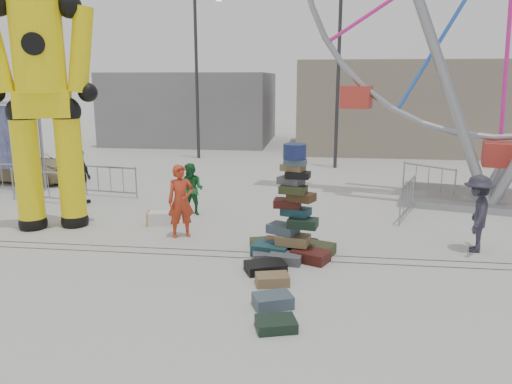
# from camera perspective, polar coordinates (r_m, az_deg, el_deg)

# --- Properties ---
(ground) EXTENTS (90.00, 90.00, 0.00)m
(ground) POSITION_cam_1_polar(r_m,az_deg,el_deg) (11.24, -4.94, -8.44)
(ground) COLOR #9E9E99
(ground) RESTS_ON ground
(track_line_near) EXTENTS (40.00, 0.04, 0.01)m
(track_line_near) POSITION_cam_1_polar(r_m,az_deg,el_deg) (11.78, -4.32, -7.38)
(track_line_near) COLOR #47443F
(track_line_near) RESTS_ON ground
(track_line_far) EXTENTS (40.00, 0.04, 0.01)m
(track_line_far) POSITION_cam_1_polar(r_m,az_deg,el_deg) (12.15, -3.94, -6.73)
(track_line_far) COLOR #47443F
(track_line_far) RESTS_ON ground
(building_right) EXTENTS (12.00, 8.00, 5.00)m
(building_right) POSITION_cam_1_polar(r_m,az_deg,el_deg) (30.62, 16.45, 9.41)
(building_right) COLOR gray
(building_right) RESTS_ON ground
(building_left) EXTENTS (10.00, 8.00, 4.40)m
(building_left) POSITION_cam_1_polar(r_m,az_deg,el_deg) (33.32, -7.14, 9.56)
(building_left) COLOR gray
(building_left) RESTS_ON ground
(lamp_post_right) EXTENTS (1.41, 0.25, 8.00)m
(lamp_post_right) POSITION_cam_1_polar(r_m,az_deg,el_deg) (23.23, 9.64, 13.71)
(lamp_post_right) COLOR #2D2D30
(lamp_post_right) RESTS_ON ground
(lamp_post_left) EXTENTS (1.41, 0.25, 8.00)m
(lamp_post_left) POSITION_cam_1_polar(r_m,az_deg,el_deg) (25.97, -6.61, 13.69)
(lamp_post_left) COLOR #2D2D30
(lamp_post_left) RESTS_ON ground
(suitcase_tower) EXTENTS (2.03, 1.68, 2.64)m
(suitcase_tower) POSITION_cam_1_polar(r_m,az_deg,el_deg) (11.66, 4.33, -3.79)
(suitcase_tower) COLOR #173E46
(suitcase_tower) RESTS_ON ground
(crash_test_dummy) EXTENTS (2.91, 1.55, 7.43)m
(crash_test_dummy) POSITION_cam_1_polar(r_m,az_deg,el_deg) (14.58, -23.32, 11.24)
(crash_test_dummy) COLOR black
(crash_test_dummy) RESTS_ON ground
(steamer_trunk) EXTENTS (0.85, 0.58, 0.37)m
(steamer_trunk) POSITION_cam_1_polar(r_m,az_deg,el_deg) (14.47, -10.73, -2.96)
(steamer_trunk) COLOR silver
(steamer_trunk) RESTS_ON ground
(row_case_0) EXTENTS (0.85, 0.68, 0.19)m
(row_case_0) POSITION_cam_1_polar(r_m,az_deg,el_deg) (12.42, 1.15, -5.81)
(row_case_0) COLOR #31381C
(row_case_0) RESTS_ON ground
(row_case_1) EXTENTS (0.87, 0.67, 0.17)m
(row_case_1) POSITION_cam_1_polar(r_m,az_deg,el_deg) (11.63, 1.56, -7.20)
(row_case_1) COLOR #525459
(row_case_1) RESTS_ON ground
(row_case_2) EXTENTS (1.00, 0.85, 0.21)m
(row_case_2) POSITION_cam_1_polar(r_m,az_deg,el_deg) (10.87, 1.08, -8.56)
(row_case_2) COLOR black
(row_case_2) RESTS_ON ground
(row_case_3) EXTENTS (0.75, 0.59, 0.22)m
(row_case_3) POSITION_cam_1_polar(r_m,az_deg,el_deg) (10.23, 1.88, -9.96)
(row_case_3) COLOR olive
(row_case_3) RESTS_ON ground
(row_case_4) EXTENTS (0.83, 0.71, 0.24)m
(row_case_4) POSITION_cam_1_polar(r_m,az_deg,el_deg) (9.31, 1.93, -12.30)
(row_case_4) COLOR #42525E
(row_case_4) RESTS_ON ground
(row_case_5) EXTENTS (0.77, 0.66, 0.18)m
(row_case_5) POSITION_cam_1_polar(r_m,az_deg,el_deg) (8.57, 2.31, -14.85)
(row_case_5) COLOR black
(row_case_5) RESTS_ON ground
(barricade_dummy_a) EXTENTS (2.00, 0.17, 1.10)m
(barricade_dummy_a) POSITION_cam_1_polar(r_m,az_deg,el_deg) (20.07, -25.83, 1.46)
(barricade_dummy_a) COLOR gray
(barricade_dummy_a) RESTS_ON ground
(barricade_dummy_b) EXTENTS (1.98, 0.49, 1.10)m
(barricade_dummy_b) POSITION_cam_1_polar(r_m,az_deg,el_deg) (18.30, -23.81, 0.66)
(barricade_dummy_b) COLOR gray
(barricade_dummy_b) RESTS_ON ground
(barricade_dummy_c) EXTENTS (1.99, 0.39, 1.10)m
(barricade_dummy_c) POSITION_cam_1_polar(r_m,az_deg,el_deg) (18.19, -16.29, 1.18)
(barricade_dummy_c) COLOR gray
(barricade_dummy_c) RESTS_ON ground
(barricade_wheel_front) EXTENTS (0.77, 1.92, 1.10)m
(barricade_wheel_front) POSITION_cam_1_polar(r_m,az_deg,el_deg) (15.50, 16.88, -0.83)
(barricade_wheel_front) COLOR gray
(barricade_wheel_front) RESTS_ON ground
(barricade_wheel_back) EXTENTS (1.55, 1.42, 1.10)m
(barricade_wheel_back) POSITION_cam_1_polar(r_m,az_deg,el_deg) (18.61, 19.08, 1.24)
(barricade_wheel_back) COLOR gray
(barricade_wheel_back) RESTS_ON ground
(pedestrian_red) EXTENTS (0.83, 0.72, 1.92)m
(pedestrian_red) POSITION_cam_1_polar(r_m,az_deg,el_deg) (13.10, -8.58, -1.04)
(pedestrian_red) COLOR #B13319
(pedestrian_red) RESTS_ON ground
(pedestrian_green) EXTENTS (0.87, 0.73, 1.58)m
(pedestrian_green) POSITION_cam_1_polar(r_m,az_deg,el_deg) (15.22, -7.37, 0.31)
(pedestrian_green) COLOR #18622A
(pedestrian_green) RESTS_ON ground
(pedestrian_black) EXTENTS (1.14, 0.96, 1.83)m
(pedestrian_black) POSITION_cam_1_polar(r_m,az_deg,el_deg) (17.46, -19.38, 1.71)
(pedestrian_black) COLOR black
(pedestrian_black) RESTS_ON ground
(pedestrian_grey) EXTENTS (0.99, 1.35, 1.87)m
(pedestrian_grey) POSITION_cam_1_polar(r_m,az_deg,el_deg) (12.99, 23.94, -2.26)
(pedestrian_grey) COLOR #262531
(pedestrian_grey) RESTS_ON ground
(parked_suv) EXTENTS (4.62, 2.51, 1.23)m
(parked_suv) POSITION_cam_1_polar(r_m,az_deg,el_deg) (22.11, -24.59, 2.70)
(parked_suv) COLOR tan
(parked_suv) RESTS_ON ground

